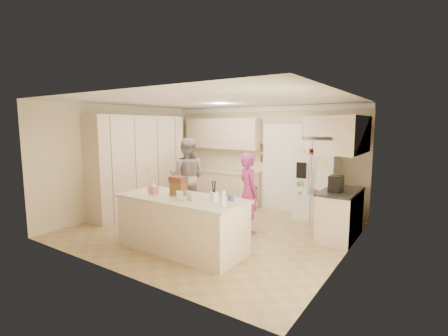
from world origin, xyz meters
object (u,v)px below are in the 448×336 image
Objects in this scene: tissue_box at (154,190)px; teen_girl at (249,193)px; utensil_crock at (214,197)px; coffee_maker at (336,184)px; teen_boy at (187,177)px; island_base at (182,225)px; refrigerator at (316,180)px; dollhouse_body at (178,189)px.

tissue_box is 0.09× the size of teen_girl.
teen_girl is (1.03, 1.57, -0.20)m from tissue_box.
utensil_crock is 0.09× the size of teen_girl.
teen_boy reaches higher than coffee_maker.
tissue_box reaches higher than island_base.
refrigerator is 6.00× the size of coffee_maker.
teen_boy is at bearing 113.35° from tissue_box.
refrigerator is at bearing 66.81° from island_base.
teen_girl reaches higher than dollhouse_body.
island_base is at bearing -175.60° from utensil_crock.
utensil_crock is 1.21m from tissue_box.
coffee_maker reaches higher than island_base.
teen_boy is 1.85m from teen_girl.
refrigerator is 12.00× the size of utensil_crock.
coffee_maker is (0.74, -1.17, 0.17)m from refrigerator.
island_base is at bearing -137.17° from coffee_maker.
island_base is (-1.31, -3.07, -0.46)m from refrigerator.
tissue_box is 2.02m from teen_boy.
teen_girl is (0.63, 1.37, -0.24)m from dollhouse_body.
teen_boy is (-2.00, 1.70, -0.08)m from utensil_crock.
utensil_crock is at bearing 132.38° from teen_girl.
refrigerator is 1.81m from teen_girl.
coffee_maker reaches higher than tissue_box.
teen_boy is (-3.40, -0.15, -0.15)m from coffee_maker.
utensil_crock is 0.08× the size of teen_boy.
teen_girl is at bearing 56.85° from tissue_box.
teen_boy is at bearing 125.98° from dollhouse_body.
dollhouse_body is (-0.80, 0.05, 0.04)m from utensil_crock.
dollhouse_body is (0.40, 0.20, 0.04)m from tissue_box.
refrigerator reaches higher than dollhouse_body.
coffee_maker is at bearing -129.35° from teen_girl.
teen_boy is (-1.35, 1.75, 0.48)m from island_base.
teen_boy reaches higher than tissue_box.
utensil_crock is at bearing -103.82° from refrigerator.
coffee_maker is at bearing 52.88° from utensil_crock.
teen_boy reaches higher than dollhouse_body.
utensil_crock reaches higher than tissue_box.
coffee_maker is at bearing 42.83° from island_base.
coffee_maker is 2.84m from dollhouse_body.
tissue_box is 0.54× the size of dollhouse_body.
teen_boy is at bearing 127.60° from island_base.
teen_boy is (-2.66, -1.31, 0.02)m from refrigerator.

